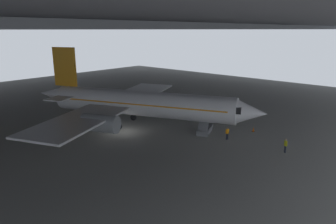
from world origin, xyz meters
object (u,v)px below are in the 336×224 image
at_px(airplane_main, 138,103).
at_px(crew_worker_by_stairs, 227,133).
at_px(crew_worker_near_nose, 286,145).
at_px(boarding_stairs, 205,127).
at_px(baggage_tug, 112,105).
at_px(traffic_cone_orange, 253,130).

distance_m(airplane_main, crew_worker_by_stairs, 13.06).
distance_m(crew_worker_near_nose, crew_worker_by_stairs, 7.08).
relative_size(boarding_stairs, baggage_tug, 2.05).
bearing_deg(baggage_tug, boarding_stairs, -89.50).
xyz_separation_m(boarding_stairs, crew_worker_by_stairs, (-0.62, -3.73, 0.17)).
height_order(airplane_main, baggage_tug, airplane_main).
bearing_deg(crew_worker_by_stairs, crew_worker_near_nose, -85.00).
distance_m(crew_worker_by_stairs, baggage_tug, 23.26).
height_order(crew_worker_near_nose, crew_worker_by_stairs, crew_worker_near_nose).
relative_size(traffic_cone_orange, baggage_tug, 0.27).
distance_m(boarding_stairs, traffic_cone_orange, 6.55).
distance_m(airplane_main, traffic_cone_orange, 16.19).
height_order(boarding_stairs, crew_worker_by_stairs, boarding_stairs).
bearing_deg(traffic_cone_orange, baggage_tug, 100.66).
xyz_separation_m(traffic_cone_orange, baggage_tug, (-4.58, 24.34, 0.23)).
bearing_deg(boarding_stairs, traffic_cone_orange, -47.52).
bearing_deg(boarding_stairs, airplane_main, 115.27).
relative_size(crew_worker_near_nose, crew_worker_by_stairs, 1.03).
distance_m(crew_worker_near_nose, traffic_cone_orange, 7.44).
relative_size(airplane_main, crew_worker_by_stairs, 20.80).
xyz_separation_m(boarding_stairs, traffic_cone_orange, (4.41, -4.82, -0.43)).
distance_m(airplane_main, crew_worker_near_nose, 19.98).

